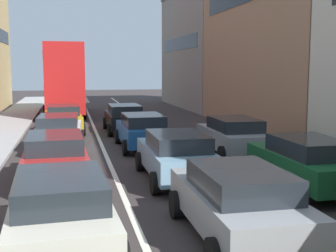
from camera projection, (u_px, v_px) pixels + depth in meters
The scene contains 14 objects.
lane_stripe_left at pixel (99, 139), 21.86m from camera, with size 0.16×60.00×0.01m, color silver.
lane_stripe_right at pixel (167, 136), 22.59m from camera, with size 0.16×60.00×0.01m, color silver.
building_row_right at pixel (304, 20), 25.00m from camera, with size 7.20×43.90×13.90m.
sedan_centre_lane_second at pixel (237, 201), 8.95m from camera, with size 2.10×4.32×1.49m.
wagon_left_lane_second at pixel (61, 210), 8.38m from camera, with size 2.22×4.38×1.49m.
hatchback_centre_lane_third at pixel (176, 155), 13.68m from camera, with size 2.09×4.32×1.49m.
sedan_left_lane_third at pixel (55, 157), 13.44m from camera, with size 2.16×4.35×1.49m.
coupe_centre_lane_fourth at pixel (143, 130), 19.14m from camera, with size 2.08×4.31×1.49m.
sedan_left_lane_fourth at pixel (59, 131), 18.81m from camera, with size 2.19×4.36×1.49m.
sedan_centre_lane_fifth at pixel (124, 117), 24.11m from camera, with size 2.06×4.30×1.49m.
sedan_left_lane_fifth at pixel (63, 118), 23.83m from camera, with size 2.27×4.40×1.49m.
sedan_right_lane_behind_truck at pixel (307, 162), 12.70m from camera, with size 2.06×4.30×1.49m.
wagon_right_lane_far at pixel (233, 135), 17.70m from camera, with size 2.09×4.32×1.49m.
bus_mid_queue_primary at pixel (63, 76), 32.52m from camera, with size 3.07×10.58×5.06m.
Camera 1 is at (-3.05, -1.82, 3.44)m, focal length 47.82 mm.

